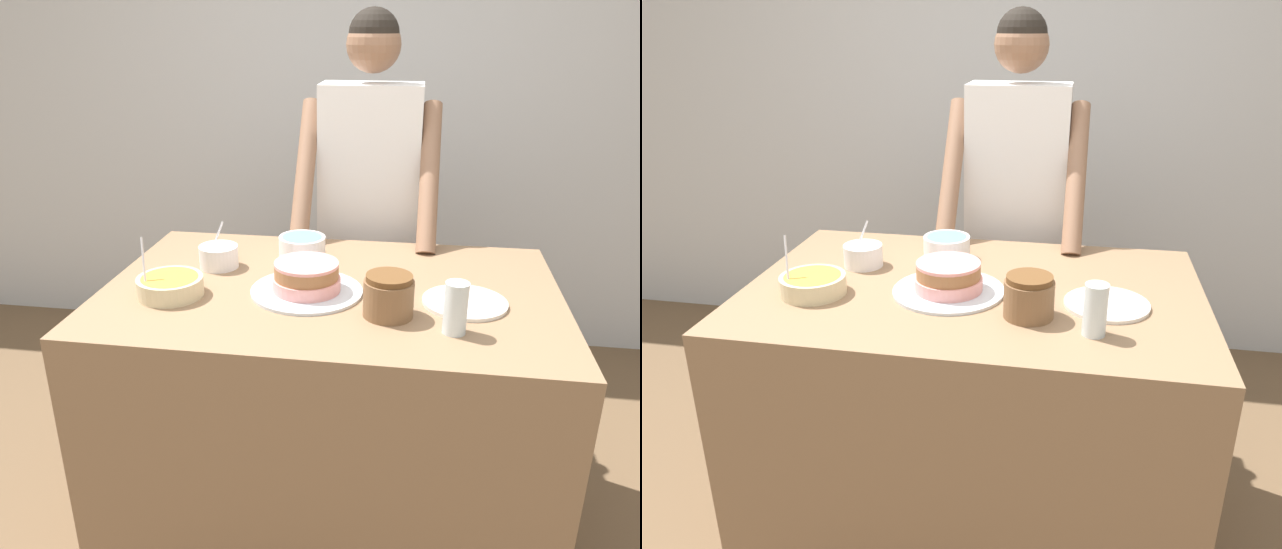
% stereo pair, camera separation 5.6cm
% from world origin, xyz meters
% --- Properties ---
extents(wall_back, '(10.00, 0.05, 2.60)m').
position_xyz_m(wall_back, '(0.00, 2.03, 1.30)').
color(wall_back, silver).
rests_on(wall_back, ground_plane).
extents(counter, '(1.47, 0.96, 0.93)m').
position_xyz_m(counter, '(0.00, 0.48, 0.46)').
color(counter, '#8C6B4C').
rests_on(counter, ground_plane).
extents(person_baker, '(0.56, 0.50, 1.79)m').
position_xyz_m(person_baker, '(0.06, 1.19, 1.08)').
color(person_baker, '#2D2D38').
rests_on(person_baker, ground_plane).
extents(cake, '(0.36, 0.36, 0.10)m').
position_xyz_m(cake, '(-0.07, 0.43, 0.97)').
color(cake, silver).
rests_on(cake, counter).
extents(frosting_bowl_orange, '(0.21, 0.21, 0.19)m').
position_xyz_m(frosting_bowl_orange, '(-0.49, 0.34, 0.96)').
color(frosting_bowl_orange, beige).
rests_on(frosting_bowl_orange, counter).
extents(frosting_bowl_white, '(0.14, 0.14, 0.15)m').
position_xyz_m(frosting_bowl_white, '(-0.41, 0.60, 0.97)').
color(frosting_bowl_white, white).
rests_on(frosting_bowl_white, counter).
extents(frosting_bowl_blue, '(0.17, 0.17, 0.09)m').
position_xyz_m(frosting_bowl_blue, '(-0.14, 0.73, 0.98)').
color(frosting_bowl_blue, white).
rests_on(frosting_bowl_blue, counter).
extents(drinking_glass, '(0.07, 0.07, 0.15)m').
position_xyz_m(drinking_glass, '(0.38, 0.22, 1.00)').
color(drinking_glass, silver).
rests_on(drinking_glass, counter).
extents(ceramic_plate, '(0.26, 0.26, 0.01)m').
position_xyz_m(ceramic_plate, '(0.42, 0.41, 0.94)').
color(ceramic_plate, white).
rests_on(ceramic_plate, counter).
extents(stoneware_jar, '(0.15, 0.15, 0.13)m').
position_xyz_m(stoneware_jar, '(0.19, 0.30, 0.99)').
color(stoneware_jar, brown).
rests_on(stoneware_jar, counter).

